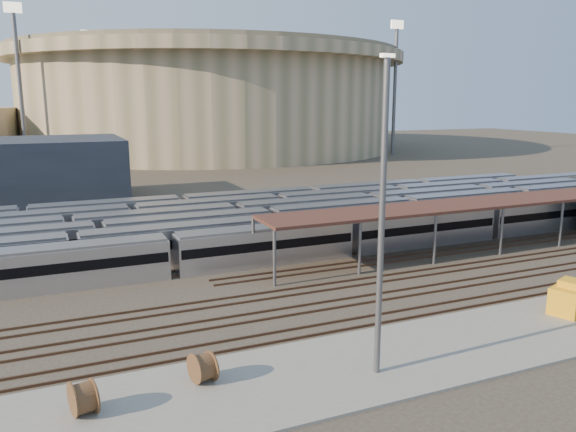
% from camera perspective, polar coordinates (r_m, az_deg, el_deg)
% --- Properties ---
extents(ground, '(420.00, 420.00, 0.00)m').
position_cam_1_polar(ground, '(52.06, 7.42, -6.34)').
color(ground, '#383026').
rests_on(ground, ground).
extents(apron, '(50.00, 9.00, 0.20)m').
position_cam_1_polar(apron, '(37.81, 12.62, -13.55)').
color(apron, gray).
rests_on(apron, ground).
extents(subway_trains, '(125.03, 23.90, 3.60)m').
position_cam_1_polar(subway_trains, '(66.55, -2.83, -0.66)').
color(subway_trains, silver).
rests_on(subway_trains, ground).
extents(inspection_shed, '(60.30, 6.00, 5.30)m').
position_cam_1_polar(inspection_shed, '(67.38, 22.06, 1.40)').
color(inspection_shed, '#595A5E').
rests_on(inspection_shed, ground).
extents(empty_tracks, '(170.00, 9.62, 0.18)m').
position_cam_1_polar(empty_tracks, '(48.05, 10.48, -7.89)').
color(empty_tracks, '#4C3323').
rests_on(empty_tracks, ground).
extents(stadium, '(124.00, 124.00, 32.50)m').
position_cam_1_polar(stadium, '(189.29, -8.01, 11.75)').
color(stadium, tan).
rests_on(stadium, ground).
extents(floodlight_0, '(4.00, 1.00, 38.40)m').
position_cam_1_polar(floodlight_0, '(152.54, -25.62, 12.34)').
color(floodlight_0, '#595A5E').
rests_on(floodlight_0, ground).
extents(floodlight_2, '(4.00, 1.00, 38.40)m').
position_cam_1_polar(floodlight_2, '(171.57, 10.81, 13.07)').
color(floodlight_2, '#595A5E').
rests_on(floodlight_2, ground).
extents(floodlight_3, '(4.00, 1.00, 38.40)m').
position_cam_1_polar(floodlight_3, '(203.06, -19.40, 12.39)').
color(floodlight_3, '#595A5E').
rests_on(floodlight_3, ground).
extents(cable_reel_west, '(1.38, 1.97, 1.79)m').
position_cam_1_polar(cable_reel_west, '(33.50, -8.65, -14.96)').
color(cable_reel_west, brown).
rests_on(cable_reel_west, apron).
extents(cable_reel_east, '(1.42, 2.04, 1.86)m').
position_cam_1_polar(cable_reel_east, '(31.90, -20.08, -16.95)').
color(cable_reel_east, brown).
rests_on(cable_reel_east, apron).
extents(yard_light_pole, '(0.82, 0.36, 18.26)m').
position_cam_1_polar(yard_light_pole, '(31.92, 9.50, -0.46)').
color(yard_light_pole, '#595A5E').
rests_on(yard_light_pole, apron).
extents(yellow_equipment, '(3.81, 3.09, 2.06)m').
position_cam_1_polar(yellow_equipment, '(47.96, 26.67, -7.58)').
color(yellow_equipment, orange).
rests_on(yellow_equipment, apron).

